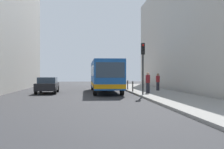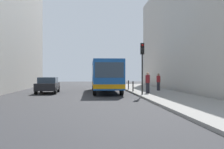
{
  "view_description": "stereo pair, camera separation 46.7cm",
  "coord_description": "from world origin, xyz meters",
  "px_view_note": "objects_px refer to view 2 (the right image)",
  "views": [
    {
      "loc": [
        -1.1,
        -23.69,
        1.81
      ],
      "look_at": [
        1.38,
        0.98,
        1.74
      ],
      "focal_mm": 43.99,
      "sensor_mm": 36.0,
      "label": 1
    },
    {
      "loc": [
        -0.64,
        -23.73,
        1.81
      ],
      "look_at": [
        1.38,
        0.98,
        1.74
      ],
      "focal_mm": 43.99,
      "sensor_mm": 36.0,
      "label": 2
    }
  ],
  "objects_px": {
    "car_beside_bus": "(48,85)",
    "car_behind_bus": "(106,81)",
    "bollard_farthest": "(122,83)",
    "pedestrian_mid_sidewalk": "(158,82)",
    "pedestrian_near_signal": "(148,83)",
    "bus": "(105,75)",
    "traffic_light": "(142,59)",
    "bollard_near": "(133,86)",
    "bollard_mid": "(128,85)",
    "bollard_far": "(125,84)"
  },
  "relations": [
    {
      "from": "bus",
      "to": "pedestrian_mid_sidewalk",
      "type": "bearing_deg",
      "value": 177.42
    },
    {
      "from": "traffic_light",
      "to": "bollard_near",
      "type": "xyz_separation_m",
      "value": [
        -0.1,
        4.06,
        -2.38
      ]
    },
    {
      "from": "traffic_light",
      "to": "bollard_mid",
      "type": "bearing_deg",
      "value": 90.8
    },
    {
      "from": "bollard_near",
      "to": "bus",
      "type": "bearing_deg",
      "value": 154.94
    },
    {
      "from": "traffic_light",
      "to": "pedestrian_mid_sidewalk",
      "type": "bearing_deg",
      "value": 62.68
    },
    {
      "from": "bus",
      "to": "bollard_near",
      "type": "relative_size",
      "value": 11.61
    },
    {
      "from": "car_behind_bus",
      "to": "car_beside_bus",
      "type": "bearing_deg",
      "value": 60.42
    },
    {
      "from": "car_behind_bus",
      "to": "traffic_light",
      "type": "xyz_separation_m",
      "value": [
        1.96,
        -16.37,
        2.22
      ]
    },
    {
      "from": "bollard_mid",
      "to": "car_beside_bus",
      "type": "bearing_deg",
      "value": -160.02
    },
    {
      "from": "bollard_mid",
      "to": "bollard_farthest",
      "type": "distance_m",
      "value": 6.16
    },
    {
      "from": "bollard_mid",
      "to": "bollard_far",
      "type": "bearing_deg",
      "value": 90.0
    },
    {
      "from": "bollard_near",
      "to": "bollard_mid",
      "type": "height_order",
      "value": "same"
    },
    {
      "from": "car_beside_bus",
      "to": "pedestrian_near_signal",
      "type": "distance_m",
      "value": 9.22
    },
    {
      "from": "bollard_farthest",
      "to": "pedestrian_mid_sidewalk",
      "type": "relative_size",
      "value": 0.56
    },
    {
      "from": "bollard_near",
      "to": "bollard_far",
      "type": "relative_size",
      "value": 1.0
    },
    {
      "from": "bollard_near",
      "to": "pedestrian_near_signal",
      "type": "bearing_deg",
      "value": -70.2
    },
    {
      "from": "car_behind_bus",
      "to": "pedestrian_near_signal",
      "type": "xyz_separation_m",
      "value": [
        2.74,
        -14.76,
        0.27
      ]
    },
    {
      "from": "car_beside_bus",
      "to": "bollard_near",
      "type": "distance_m",
      "value": 7.95
    },
    {
      "from": "bollard_mid",
      "to": "pedestrian_near_signal",
      "type": "relative_size",
      "value": 0.53
    },
    {
      "from": "car_behind_bus",
      "to": "bollard_farthest",
      "type": "height_order",
      "value": "car_behind_bus"
    },
    {
      "from": "bollard_farthest",
      "to": "pedestrian_near_signal",
      "type": "relative_size",
      "value": 0.53
    },
    {
      "from": "bollard_near",
      "to": "pedestrian_mid_sidewalk",
      "type": "bearing_deg",
      "value": 19.36
    },
    {
      "from": "bollard_farthest",
      "to": "pedestrian_mid_sidewalk",
      "type": "xyz_separation_m",
      "value": [
        2.69,
        -8.3,
        0.37
      ]
    },
    {
      "from": "car_beside_bus",
      "to": "traffic_light",
      "type": "height_order",
      "value": "traffic_light"
    },
    {
      "from": "traffic_light",
      "to": "pedestrian_mid_sidewalk",
      "type": "relative_size",
      "value": 2.43
    },
    {
      "from": "car_behind_bus",
      "to": "pedestrian_mid_sidewalk",
      "type": "height_order",
      "value": "pedestrian_mid_sidewalk"
    },
    {
      "from": "bollard_mid",
      "to": "pedestrian_near_signal",
      "type": "height_order",
      "value": "pedestrian_near_signal"
    },
    {
      "from": "bollard_far",
      "to": "car_beside_bus",
      "type": "bearing_deg",
      "value": -143.08
    },
    {
      "from": "pedestrian_near_signal",
      "to": "pedestrian_mid_sidewalk",
      "type": "height_order",
      "value": "pedestrian_near_signal"
    },
    {
      "from": "bollard_farthest",
      "to": "pedestrian_mid_sidewalk",
      "type": "height_order",
      "value": "pedestrian_mid_sidewalk"
    },
    {
      "from": "car_behind_bus",
      "to": "bollard_far",
      "type": "relative_size",
      "value": 4.72
    },
    {
      "from": "bollard_far",
      "to": "pedestrian_mid_sidewalk",
      "type": "distance_m",
      "value": 5.88
    },
    {
      "from": "car_beside_bus",
      "to": "car_behind_bus",
      "type": "xyz_separation_m",
      "value": [
        6.09,
        12.12,
        0.0
      ]
    },
    {
      "from": "traffic_light",
      "to": "bollard_near",
      "type": "height_order",
      "value": "traffic_light"
    },
    {
      "from": "bus",
      "to": "car_behind_bus",
      "type": "bearing_deg",
      "value": -93.39
    },
    {
      "from": "bollard_near",
      "to": "bollard_far",
      "type": "xyz_separation_m",
      "value": [
        0.0,
        6.16,
        0.0
      ]
    },
    {
      "from": "car_beside_bus",
      "to": "bollard_far",
      "type": "bearing_deg",
      "value": -144.1
    },
    {
      "from": "bus",
      "to": "pedestrian_mid_sidewalk",
      "type": "height_order",
      "value": "bus"
    },
    {
      "from": "bollard_mid",
      "to": "pedestrian_near_signal",
      "type": "xyz_separation_m",
      "value": [
        0.88,
        -5.53,
        0.42
      ]
    },
    {
      "from": "bollard_farthest",
      "to": "bollard_near",
      "type": "bearing_deg",
      "value": -90.0
    },
    {
      "from": "car_behind_bus",
      "to": "bollard_mid",
      "type": "xyz_separation_m",
      "value": [
        1.86,
        -9.23,
        -0.16
      ]
    },
    {
      "from": "traffic_light",
      "to": "pedestrian_near_signal",
      "type": "height_order",
      "value": "traffic_light"
    },
    {
      "from": "car_beside_bus",
      "to": "traffic_light",
      "type": "xyz_separation_m",
      "value": [
        8.05,
        -4.25,
        2.22
      ]
    },
    {
      "from": "car_beside_bus",
      "to": "traffic_light",
      "type": "relative_size",
      "value": 1.08
    },
    {
      "from": "car_beside_bus",
      "to": "pedestrian_mid_sidewalk",
      "type": "bearing_deg",
      "value": -176.97
    },
    {
      "from": "traffic_light",
      "to": "pedestrian_mid_sidewalk",
      "type": "height_order",
      "value": "traffic_light"
    },
    {
      "from": "bollard_near",
      "to": "bollard_far",
      "type": "distance_m",
      "value": 6.16
    },
    {
      "from": "car_beside_bus",
      "to": "car_behind_bus",
      "type": "relative_size",
      "value": 0.99
    },
    {
      "from": "bus",
      "to": "car_beside_bus",
      "type": "xyz_separation_m",
      "value": [
        -5.41,
        -1.0,
        -0.94
      ]
    },
    {
      "from": "bollard_far",
      "to": "pedestrian_near_signal",
      "type": "xyz_separation_m",
      "value": [
        0.88,
        -8.61,
        0.42
      ]
    }
  ]
}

